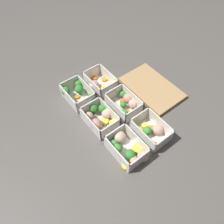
{
  "coord_description": "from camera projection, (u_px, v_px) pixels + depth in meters",
  "views": [
    {
      "loc": [
        0.44,
        -0.34,
        0.77
      ],
      "look_at": [
        0.0,
        0.0,
        0.02
      ],
      "focal_mm": 35.0,
      "sensor_mm": 36.0,
      "label": 1
    }
  ],
  "objects": [
    {
      "name": "container_far_right",
      "position": [
        151.0,
        131.0,
        0.87
      ],
      "size": [
        0.15,
        0.11,
        0.07
      ],
      "color": "silver",
      "rests_on": "ground_plane"
    },
    {
      "name": "container_far_left",
      "position": [
        99.0,
        84.0,
        1.02
      ],
      "size": [
        0.15,
        0.12,
        0.07
      ],
      "color": "silver",
      "rests_on": "ground_plane"
    },
    {
      "name": "container_near_left",
      "position": [
        78.0,
        93.0,
        0.98
      ],
      "size": [
        0.15,
        0.11,
        0.07
      ],
      "color": "silver",
      "rests_on": "ground_plane"
    },
    {
      "name": "container_near_right",
      "position": [
        127.0,
        149.0,
        0.82
      ],
      "size": [
        0.18,
        0.12,
        0.07
      ],
      "color": "silver",
      "rests_on": "ground_plane"
    },
    {
      "name": "container_near_center",
      "position": [
        99.0,
        118.0,
        0.9
      ],
      "size": [
        0.15,
        0.12,
        0.07
      ],
      "color": "silver",
      "rests_on": "ground_plane"
    },
    {
      "name": "container_far_center",
      "position": [
        125.0,
        104.0,
        0.95
      ],
      "size": [
        0.15,
        0.12,
        0.07
      ],
      "color": "silver",
      "rests_on": "ground_plane"
    },
    {
      "name": "cutting_board",
      "position": [
        152.0,
        88.0,
        1.03
      ],
      "size": [
        0.28,
        0.18,
        0.02
      ],
      "color": "tan",
      "rests_on": "ground_plane"
    },
    {
      "name": "ground_plane",
      "position": [
        112.0,
        115.0,
        0.94
      ],
      "size": [
        4.0,
        4.0,
        0.0
      ],
      "primitive_type": "plane",
      "color": "#56514C"
    }
  ]
}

